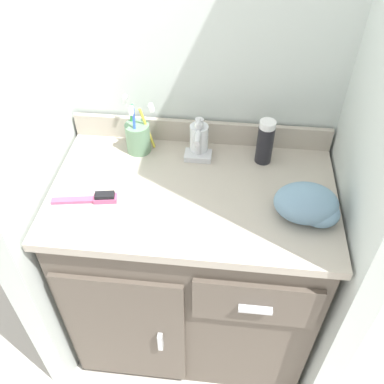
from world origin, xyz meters
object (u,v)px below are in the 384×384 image
object	(u,v)px
soap_dispenser	(199,139)
hand_towel	(309,205)
hairbrush	(94,198)
toothbrush_cup	(138,136)
shaving_cream_can	(265,142)

from	to	relation	value
soap_dispenser	hand_towel	size ratio (longest dim) A/B	0.77
soap_dispenser	hairbrush	xyz separation A→B (m)	(-0.29, -0.26, -0.05)
toothbrush_cup	hairbrush	distance (m)	0.28
soap_dispenser	shaving_cream_can	size ratio (longest dim) A/B	0.92
toothbrush_cup	shaving_cream_can	distance (m)	0.42
shaving_cream_can	toothbrush_cup	bearing A→B (deg)	178.47
toothbrush_cup	soap_dispenser	size ratio (longest dim) A/B	1.33
shaving_cream_can	soap_dispenser	bearing A→B (deg)	175.94
hairbrush	hand_towel	size ratio (longest dim) A/B	1.05
hand_towel	toothbrush_cup	bearing A→B (deg)	154.77
toothbrush_cup	hand_towel	distance (m)	0.60
shaving_cream_can	hand_towel	distance (m)	0.28
soap_dispenser	shaving_cream_can	distance (m)	0.22
shaving_cream_can	hairbrush	bearing A→B (deg)	-154.00
soap_dispenser	hairbrush	distance (m)	0.39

